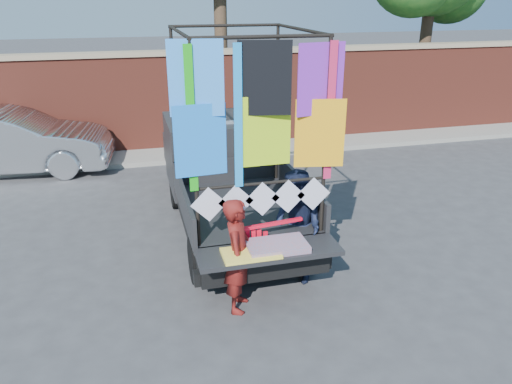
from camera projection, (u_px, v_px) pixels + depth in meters
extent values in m
plane|color=#38383A|center=(263.00, 279.00, 7.45)|extent=(90.00, 90.00, 0.00)
cube|color=brown|center=(194.00, 103.00, 13.27)|extent=(30.00, 0.35, 2.50)
cube|color=gray|center=(192.00, 52.00, 12.79)|extent=(30.00, 0.45, 0.12)
cube|color=gray|center=(200.00, 153.00, 13.09)|extent=(30.00, 1.20, 0.12)
cylinder|color=#38281C|center=(221.00, 40.00, 14.03)|extent=(0.36, 0.36, 5.46)
cylinder|color=#38281C|center=(424.00, 50.00, 15.72)|extent=(0.36, 0.36, 4.55)
cylinder|color=black|center=(177.00, 191.00, 9.83)|extent=(0.23, 0.69, 0.69)
cylinder|color=black|center=(198.00, 260.00, 7.28)|extent=(0.23, 0.69, 0.69)
cylinder|color=black|center=(257.00, 183.00, 10.21)|extent=(0.23, 0.69, 0.69)
cylinder|color=black|center=(304.00, 246.00, 7.66)|extent=(0.23, 0.69, 0.69)
cube|color=black|center=(233.00, 207.00, 8.63)|extent=(1.78, 4.41, 0.31)
cube|color=black|center=(243.00, 209.00, 7.82)|extent=(1.89, 2.41, 0.10)
cube|color=black|center=(184.00, 201.00, 7.51)|extent=(0.06, 2.41, 0.47)
cube|color=black|center=(299.00, 190.00, 7.95)|extent=(0.06, 2.41, 0.47)
cube|color=black|center=(228.00, 171.00, 8.80)|extent=(1.89, 0.06, 0.47)
cube|color=black|center=(217.00, 152.00, 9.69)|extent=(1.89, 1.68, 1.31)
cube|color=#8C9EAD|center=(221.00, 137.00, 9.11)|extent=(1.68, 0.06, 0.58)
cube|color=#8C9EAD|center=(210.00, 131.00, 10.32)|extent=(1.68, 0.10, 0.73)
cube|color=black|center=(208.00, 148.00, 10.82)|extent=(1.84, 0.94, 0.58)
cube|color=black|center=(269.00, 252.00, 6.49)|extent=(1.89, 0.58, 0.06)
cube|color=black|center=(264.00, 269.00, 6.85)|extent=(1.94, 0.16, 0.19)
cylinder|color=black|center=(195.00, 150.00, 6.12)|extent=(0.05, 0.05, 2.62)
cylinder|color=black|center=(175.00, 111.00, 8.10)|extent=(0.05, 0.05, 2.62)
cylinder|color=black|center=(326.00, 140.00, 6.52)|extent=(0.05, 0.05, 2.62)
cylinder|color=black|center=(277.00, 106.00, 8.50)|extent=(0.05, 0.05, 2.62)
cylinder|color=black|center=(263.00, 37.00, 5.83)|extent=(1.78, 0.05, 0.05)
cylinder|color=black|center=(226.00, 26.00, 7.81)|extent=(1.78, 0.05, 0.05)
cylinder|color=black|center=(178.00, 32.00, 6.62)|extent=(0.05, 2.26, 0.05)
cylinder|color=black|center=(301.00, 29.00, 7.02)|extent=(0.05, 2.26, 0.05)
cylinder|color=black|center=(262.00, 183.00, 6.51)|extent=(1.78, 0.04, 0.04)
cube|color=#3590FF|center=(198.00, 81.00, 5.80)|extent=(0.65, 0.02, 0.89)
cube|color=black|center=(264.00, 79.00, 5.95)|extent=(0.65, 0.02, 0.89)
cube|color=purple|center=(324.00, 75.00, 6.17)|extent=(0.65, 0.02, 0.89)
cube|color=#1C81FF|center=(201.00, 138.00, 6.02)|extent=(0.65, 0.02, 0.89)
cube|color=#BFEF19|center=(263.00, 133.00, 6.24)|extent=(0.65, 0.02, 0.89)
cube|color=#FFAC15|center=(323.00, 130.00, 6.39)|extent=(0.65, 0.02, 0.89)
cube|color=#19B316|center=(191.00, 121.00, 5.94)|extent=(0.10, 0.01, 1.78)
cube|color=#DB2458|center=(331.00, 113.00, 6.35)|extent=(0.10, 0.01, 1.78)
cube|color=#1A91F0|center=(238.00, 119.00, 6.07)|extent=(0.10, 0.01, 1.78)
cube|color=white|center=(209.00, 204.00, 6.40)|extent=(0.47, 0.01, 0.47)
cube|color=white|center=(236.00, 202.00, 6.48)|extent=(0.47, 0.01, 0.47)
cube|color=white|center=(262.00, 199.00, 6.56)|extent=(0.47, 0.01, 0.47)
cube|color=white|center=(288.00, 196.00, 6.65)|extent=(0.47, 0.01, 0.47)
cube|color=white|center=(313.00, 194.00, 6.73)|extent=(0.47, 0.01, 0.47)
cube|color=#FD4838|center=(277.00, 246.00, 6.49)|extent=(0.79, 0.47, 0.08)
cube|color=#FFE750|center=(251.00, 253.00, 6.34)|extent=(0.73, 0.42, 0.04)
imported|color=silver|center=(9.00, 142.00, 11.59)|extent=(4.68, 2.05, 1.50)
imported|color=maroon|center=(238.00, 255.00, 6.49)|extent=(0.55, 0.67, 1.58)
imported|color=#161E38|center=(297.00, 227.00, 7.16)|extent=(0.93, 1.02, 1.69)
cube|color=#FF0D27|center=(269.00, 224.00, 6.74)|extent=(0.98, 0.17, 0.04)
cube|color=#FF0D27|center=(248.00, 248.00, 6.76)|extent=(0.06, 0.02, 0.57)
cube|color=#FF0D27|center=(254.00, 249.00, 6.79)|extent=(0.06, 0.02, 0.57)
cube|color=#FF0D27|center=(259.00, 249.00, 6.82)|extent=(0.06, 0.02, 0.57)
cube|color=#FF0D27|center=(265.00, 250.00, 6.84)|extent=(0.06, 0.02, 0.57)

